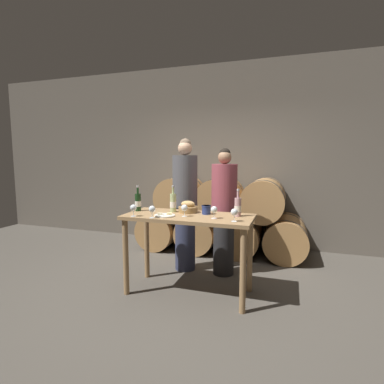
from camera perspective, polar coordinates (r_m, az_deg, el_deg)
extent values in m
plane|color=#4C473F|center=(3.70, -0.66, -18.57)|extent=(10.00, 10.00, 0.00)
cube|color=#60594F|center=(5.45, 6.85, 6.90)|extent=(10.00, 0.12, 3.20)
cylinder|color=#A87A47|center=(5.39, -5.64, -6.77)|extent=(0.65, 0.87, 0.65)
cylinder|color=#2D2D33|center=(5.14, -6.90, -7.44)|extent=(0.66, 0.02, 0.66)
cylinder|color=#2D2D33|center=(5.64, -4.48, -6.15)|extent=(0.66, 0.02, 0.66)
cylinder|color=#A87A47|center=(5.15, 1.56, -7.37)|extent=(0.65, 0.87, 0.65)
cylinder|color=#2D2D33|center=(4.89, 0.61, -8.13)|extent=(0.66, 0.02, 0.66)
cylinder|color=#2D2D33|center=(5.41, 2.41, -6.69)|extent=(0.66, 0.02, 0.66)
cylinder|color=#A87A47|center=(5.00, 9.33, -7.89)|extent=(0.65, 0.87, 0.65)
cylinder|color=#2D2D33|center=(4.73, 8.79, -8.72)|extent=(0.66, 0.02, 0.66)
cylinder|color=#2D2D33|center=(5.27, 9.81, -7.15)|extent=(0.66, 0.02, 0.66)
cylinder|color=#A87A47|center=(4.95, 17.45, -8.28)|extent=(0.65, 0.87, 0.65)
cylinder|color=#2D2D33|center=(4.68, 17.39, -9.15)|extent=(0.66, 0.02, 0.66)
cylinder|color=#2D2D33|center=(5.21, 17.50, -7.51)|extent=(0.66, 0.02, 0.66)
cylinder|color=#A87A47|center=(5.15, -2.15, -0.74)|extent=(0.65, 0.87, 0.65)
cylinder|color=#2D2D33|center=(4.89, -3.29, -1.14)|extent=(0.66, 0.02, 0.66)
cylinder|color=#2D2D33|center=(5.41, -1.12, -0.38)|extent=(0.66, 0.02, 0.66)
cylinder|color=#A87A47|center=(4.95, 5.46, -1.07)|extent=(0.65, 0.87, 0.65)
cylinder|color=#2D2D33|center=(4.68, 4.70, -1.51)|extent=(0.66, 0.02, 0.66)
cylinder|color=#2D2D33|center=(5.22, 6.14, -0.67)|extent=(0.66, 0.02, 0.66)
cylinder|color=#A87A47|center=(4.85, 13.55, -1.40)|extent=(0.65, 0.87, 0.65)
cylinder|color=#2D2D33|center=(4.57, 13.26, -1.87)|extent=(0.66, 0.02, 0.66)
cylinder|color=#2D2D33|center=(5.12, 13.82, -0.98)|extent=(0.66, 0.02, 0.66)
cylinder|color=#99754C|center=(3.57, -12.50, -12.02)|extent=(0.06, 0.06, 0.88)
cylinder|color=#99754C|center=(3.14, 9.68, -14.63)|extent=(0.06, 0.06, 0.88)
cylinder|color=#99754C|center=(4.01, -8.62, -9.85)|extent=(0.06, 0.06, 0.88)
cylinder|color=#99754C|center=(3.63, 10.96, -11.69)|extent=(0.06, 0.06, 0.88)
cube|color=#99754C|center=(3.41, -0.68, -4.75)|extent=(1.46, 0.64, 0.04)
cylinder|color=#2D334C|center=(4.24, -1.31, -8.77)|extent=(0.28, 0.28, 0.89)
cylinder|color=#4C4C51|center=(4.10, -1.34, 2.06)|extent=(0.34, 0.34, 0.71)
sphere|color=tan|center=(4.09, -1.35, 8.35)|extent=(0.19, 0.19, 0.19)
sphere|color=#75604C|center=(4.10, -1.30, 9.08)|extent=(0.16, 0.16, 0.16)
cylinder|color=#232326|center=(4.11, 6.04, -9.79)|extent=(0.28, 0.28, 0.83)
cylinder|color=#8C3D47|center=(3.96, 6.17, 0.56)|extent=(0.34, 0.34, 0.66)
sphere|color=#997051|center=(3.94, 6.25, 6.59)|extent=(0.18, 0.18, 0.18)
sphere|color=black|center=(3.95, 6.29, 7.29)|extent=(0.14, 0.14, 0.14)
cylinder|color=#193819|center=(3.71, -10.25, -1.95)|extent=(0.07, 0.07, 0.21)
cylinder|color=#193819|center=(3.69, -10.30, 0.28)|extent=(0.03, 0.03, 0.08)
cylinder|color=#B7B7BC|center=(3.69, -10.32, 1.05)|extent=(0.03, 0.03, 0.02)
cylinder|color=white|center=(3.72, -10.25, -2.20)|extent=(0.08, 0.08, 0.07)
cylinder|color=#ADBC7F|center=(3.59, -3.61, -2.09)|extent=(0.07, 0.07, 0.22)
cylinder|color=#ADBC7F|center=(3.57, -3.63, 0.28)|extent=(0.03, 0.03, 0.08)
cylinder|color=#B7B7BC|center=(3.56, -3.64, 1.08)|extent=(0.03, 0.03, 0.02)
cylinder|color=white|center=(3.59, -3.61, -2.37)|extent=(0.08, 0.08, 0.07)
cylinder|color=#BC8E93|center=(3.36, 8.72, -2.88)|extent=(0.07, 0.07, 0.21)
cylinder|color=#BC8E93|center=(3.34, 8.76, -0.47)|extent=(0.03, 0.03, 0.08)
cylinder|color=#B7B7BC|center=(3.33, 8.78, 0.39)|extent=(0.03, 0.03, 0.02)
cylinder|color=white|center=(3.36, 8.72, -3.16)|extent=(0.08, 0.08, 0.07)
cylinder|color=navy|center=(3.45, 2.73, -3.41)|extent=(0.10, 0.10, 0.10)
cylinder|color=navy|center=(3.45, 2.74, -2.66)|extent=(0.11, 0.11, 0.01)
cylinder|color=olive|center=(3.56, -0.76, -3.36)|extent=(0.23, 0.23, 0.07)
ellipsoid|color=tan|center=(3.55, -0.76, -2.30)|extent=(0.17, 0.10, 0.08)
cylinder|color=white|center=(3.36, -5.24, -4.47)|extent=(0.23, 0.23, 0.01)
cube|color=beige|center=(3.36, -4.36, -4.16)|extent=(0.07, 0.06, 0.02)
cube|color=beige|center=(3.36, -6.13, -4.18)|extent=(0.07, 0.06, 0.02)
cylinder|color=white|center=(3.40, -11.08, -4.54)|extent=(0.06, 0.06, 0.00)
cylinder|color=white|center=(3.39, -11.09, -3.99)|extent=(0.01, 0.01, 0.06)
sphere|color=white|center=(3.38, -11.11, -2.95)|extent=(0.07, 0.07, 0.07)
cylinder|color=white|center=(3.28, -7.60, -4.88)|extent=(0.06, 0.06, 0.00)
cylinder|color=white|center=(3.27, -7.61, -4.31)|extent=(0.01, 0.01, 0.06)
sphere|color=white|center=(3.26, -7.62, -3.23)|extent=(0.07, 0.07, 0.07)
cylinder|color=white|center=(3.33, -1.45, -4.65)|extent=(0.06, 0.06, 0.00)
cylinder|color=white|center=(3.32, -1.45, -4.08)|extent=(0.01, 0.01, 0.06)
sphere|color=white|center=(3.31, -1.46, -3.02)|extent=(0.07, 0.07, 0.07)
cylinder|color=white|center=(3.23, 4.21, -5.03)|extent=(0.06, 0.06, 0.00)
cylinder|color=white|center=(3.22, 4.22, -4.44)|extent=(0.01, 0.01, 0.06)
sphere|color=white|center=(3.21, 4.23, -3.35)|extent=(0.07, 0.07, 0.07)
cylinder|color=white|center=(3.10, 8.03, -5.55)|extent=(0.06, 0.06, 0.00)
cylinder|color=white|center=(3.10, 8.04, -4.95)|extent=(0.01, 0.01, 0.06)
sphere|color=white|center=(3.08, 8.06, -3.81)|extent=(0.07, 0.07, 0.07)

